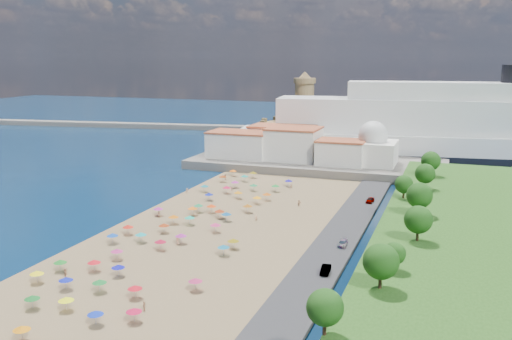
% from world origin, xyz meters
% --- Properties ---
extents(ground, '(700.00, 700.00, 0.00)m').
position_xyz_m(ground, '(0.00, 0.00, 0.00)').
color(ground, '#071938').
rests_on(ground, ground).
extents(terrace, '(90.00, 36.00, 3.00)m').
position_xyz_m(terrace, '(10.00, 73.00, 1.50)').
color(terrace, '#59544C').
rests_on(terrace, ground).
extents(jetty, '(18.00, 70.00, 2.40)m').
position_xyz_m(jetty, '(-12.00, 108.00, 1.20)').
color(jetty, '#59544C').
rests_on(jetty, ground).
extents(breakwater, '(199.03, 34.77, 2.60)m').
position_xyz_m(breakwater, '(-110.00, 153.00, 1.30)').
color(breakwater, '#59544C').
rests_on(breakwater, ground).
extents(waterfront_buildings, '(57.00, 29.00, 11.00)m').
position_xyz_m(waterfront_buildings, '(-3.05, 73.64, 7.88)').
color(waterfront_buildings, silver).
rests_on(waterfront_buildings, terrace).
extents(domed_building, '(16.00, 16.00, 15.00)m').
position_xyz_m(domed_building, '(30.00, 71.00, 8.97)').
color(domed_building, silver).
rests_on(domed_building, terrace).
extents(fortress, '(40.00, 40.00, 32.40)m').
position_xyz_m(fortress, '(-12.00, 138.00, 6.68)').
color(fortress, olive).
rests_on(fortress, ground).
extents(cruise_ship, '(168.56, 46.36, 36.47)m').
position_xyz_m(cruise_ship, '(53.77, 108.03, 10.80)').
color(cruise_ship, black).
rests_on(cruise_ship, ground).
extents(beach_parasols, '(32.78, 117.51, 2.20)m').
position_xyz_m(beach_parasols, '(-1.20, -10.85, 2.15)').
color(beach_parasols, gray).
rests_on(beach_parasols, beach).
extents(beachgoers, '(35.76, 95.02, 1.85)m').
position_xyz_m(beachgoers, '(0.15, 3.61, 1.11)').
color(beachgoers, tan).
rests_on(beachgoers, beach).
extents(parked_cars, '(2.09, 58.57, 1.44)m').
position_xyz_m(parked_cars, '(36.00, -2.66, 1.38)').
color(parked_cars, gray).
rests_on(parked_cars, promenade).
extents(hillside_trees, '(13.09, 108.58, 7.17)m').
position_xyz_m(hillside_trees, '(48.89, -5.12, 10.00)').
color(hillside_trees, '#382314').
rests_on(hillside_trees, hillside).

